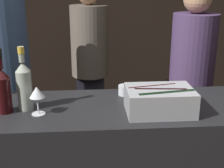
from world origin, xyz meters
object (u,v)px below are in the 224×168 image
at_px(candle_votive, 125,90).
at_px(person_grey_polo, 7,67).
at_px(wine_glass, 37,93).
at_px(rose_wine_bottle, 24,84).
at_px(red_wine_bottle_black_foil, 3,88).
at_px(person_blond_tee, 90,59).
at_px(ice_bin_with_bottles, 160,99).
at_px(person_in_hoodie, 191,81).

relative_size(candle_votive, person_grey_polo, 0.04).
bearing_deg(wine_glass, rose_wine_bottle, 134.99).
height_order(red_wine_bottle_black_foil, person_grey_polo, person_grey_polo).
bearing_deg(person_blond_tee, wine_glass, 26.49).
xyz_separation_m(ice_bin_with_bottles, red_wine_bottle_black_foil, (-0.81, 0.06, 0.06)).
relative_size(wine_glass, candle_votive, 1.89).
distance_m(ice_bin_with_bottles, red_wine_bottle_black_foil, 0.81).
bearing_deg(candle_votive, person_in_hoodie, 43.50).
relative_size(rose_wine_bottle, person_blond_tee, 0.20).
relative_size(ice_bin_with_bottles, person_grey_polo, 0.19).
height_order(red_wine_bottle_black_foil, person_blond_tee, person_blond_tee).
bearing_deg(wine_glass, candle_votive, 27.59).
xyz_separation_m(ice_bin_with_bottles, person_in_hoodie, (0.45, 0.84, -0.19)).
xyz_separation_m(wine_glass, candle_votive, (0.48, 0.25, -0.08)).
bearing_deg(person_blond_tee, red_wine_bottle_black_foil, 20.12).
bearing_deg(ice_bin_with_bottles, person_grey_polo, 134.60).
xyz_separation_m(ice_bin_with_bottles, rose_wine_bottle, (-0.70, 0.10, 0.07)).
distance_m(ice_bin_with_bottles, wine_glass, 0.63).
height_order(wine_glass, red_wine_bottle_black_foil, red_wine_bottle_black_foil).
bearing_deg(candle_votive, person_grey_polo, 138.71).
distance_m(candle_votive, rose_wine_bottle, 0.59).
height_order(wine_glass, person_in_hoodie, person_in_hoodie).
relative_size(ice_bin_with_bottles, person_blond_tee, 0.21).
bearing_deg(person_blond_tee, person_in_hoodie, 81.32).
bearing_deg(ice_bin_with_bottles, rose_wine_bottle, 172.13).
relative_size(ice_bin_with_bottles, candle_votive, 4.36).
bearing_deg(person_grey_polo, person_in_hoodie, 133.88).
height_order(red_wine_bottle_black_foil, person_in_hoodie, person_in_hoodie).
xyz_separation_m(rose_wine_bottle, person_grey_polo, (-0.33, 0.95, -0.16)).
relative_size(red_wine_bottle_black_foil, person_in_hoodie, 0.20).
distance_m(ice_bin_with_bottles, person_in_hoodie, 0.98).
distance_m(red_wine_bottle_black_foil, person_blond_tee, 1.67).
relative_size(red_wine_bottle_black_foil, person_grey_polo, 0.18).
relative_size(ice_bin_with_bottles, person_in_hoodie, 0.21).
bearing_deg(red_wine_bottle_black_foil, ice_bin_with_bottles, -4.46).
height_order(wine_glass, person_grey_polo, person_grey_polo).
distance_m(wine_glass, red_wine_bottle_black_foil, 0.18).
distance_m(ice_bin_with_bottles, candle_votive, 0.31).
distance_m(wine_glass, rose_wine_bottle, 0.11).
height_order(ice_bin_with_bottles, red_wine_bottle_black_foil, red_wine_bottle_black_foil).
bearing_deg(ice_bin_with_bottles, person_in_hoodie, 61.73).
xyz_separation_m(person_in_hoodie, person_grey_polo, (-1.48, 0.20, 0.10)).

